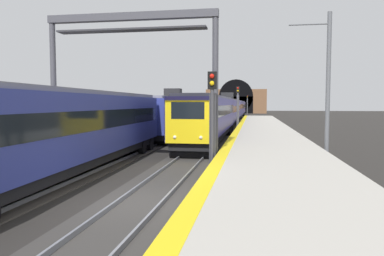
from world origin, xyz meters
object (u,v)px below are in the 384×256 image
object	(u,v)px
railway_signal_far	(247,103)
train_main_approaching	(231,110)
railway_signal_mid	(238,106)
catenary_mast_near	(327,88)
train_adjacent_platform	(173,114)
overhead_signal_gantry	(131,54)
railway_signal_near	(212,116)

from	to	relation	value
railway_signal_far	train_main_approaching	bearing A→B (deg)	-2.16
train_main_approaching	railway_signal_mid	bearing A→B (deg)	5.94
catenary_mast_near	train_adjacent_platform	bearing A→B (deg)	35.47
train_adjacent_platform	railway_signal_mid	bearing A→B (deg)	131.90
train_main_approaching	overhead_signal_gantry	bearing A→B (deg)	-2.59
railway_signal_mid	catenary_mast_near	distance (m)	23.00
train_adjacent_platform	railway_signal_near	distance (m)	21.35
railway_signal_near	train_adjacent_platform	bearing A→B (deg)	-162.97
train_main_approaching	train_adjacent_platform	bearing A→B (deg)	-10.09
train_adjacent_platform	catenary_mast_near	distance (m)	20.30
train_main_approaching	train_adjacent_platform	size ratio (longest dim) A/B	1.31
overhead_signal_gantry	train_main_approaching	bearing A→B (deg)	-2.93
train_adjacent_platform	railway_signal_near	world-z (taller)	train_adjacent_platform
railway_signal_near	catenary_mast_near	distance (m)	6.88
train_main_approaching	railway_signal_far	distance (m)	47.70
railway_signal_mid	overhead_signal_gantry	distance (m)	25.56
railway_signal_mid	overhead_signal_gantry	world-z (taller)	overhead_signal_gantry
railway_signal_near	catenary_mast_near	bearing A→B (deg)	125.80
train_main_approaching	railway_signal_near	world-z (taller)	train_main_approaching
overhead_signal_gantry	catenary_mast_near	xyz separation A→B (m)	(2.80, -9.50, -1.57)
railway_signal_far	overhead_signal_gantry	distance (m)	91.23
railway_signal_mid	catenary_mast_near	xyz separation A→B (m)	(-22.32, -5.48, 1.00)
train_main_approaching	railway_signal_mid	xyz separation A→B (m)	(-18.35, -1.80, 0.83)
train_adjacent_platform	railway_signal_mid	xyz separation A→B (m)	(5.85, -6.25, 0.84)
train_adjacent_platform	railway_signal_far	world-z (taller)	railway_signal_far
train_main_approaching	catenary_mast_near	world-z (taller)	catenary_mast_near
railway_signal_far	catenary_mast_near	bearing A→B (deg)	3.55
railway_signal_far	railway_signal_mid	bearing A→B (deg)	0.00
train_main_approaching	railway_signal_far	size ratio (longest dim) A/B	14.07
railway_signal_mid	train_adjacent_platform	bearing A→B (deg)	-46.89
train_main_approaching	catenary_mast_near	distance (m)	41.35
overhead_signal_gantry	railway_signal_far	bearing A→B (deg)	-2.53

